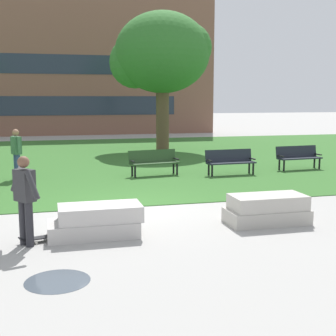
{
  "coord_description": "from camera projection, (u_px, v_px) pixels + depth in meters",
  "views": [
    {
      "loc": [
        -1.91,
        -11.55,
        2.77
      ],
      "look_at": [
        0.66,
        -1.4,
        1.2
      ],
      "focal_mm": 50.0,
      "sensor_mm": 36.0,
      "label": 1
    }
  ],
  "objects": [
    {
      "name": "ground_plane",
      "position": [
        129.0,
        207.0,
        11.94
      ],
      "size": [
        140.0,
        140.0,
        0.0
      ],
      "primitive_type": "plane",
      "color": "#A3A09B"
    },
    {
      "name": "grass_lawn",
      "position": [
        93.0,
        158.0,
        21.53
      ],
      "size": [
        40.0,
        20.0,
        0.02
      ],
      "primitive_type": "cube",
      "color": "#336628",
      "rests_on": "ground"
    },
    {
      "name": "concrete_block_center",
      "position": [
        96.0,
        221.0,
        9.43
      ],
      "size": [
        1.87,
        0.9,
        0.64
      ],
      "color": "#BCB7B2",
      "rests_on": "ground"
    },
    {
      "name": "concrete_block_left",
      "position": [
        267.0,
        210.0,
        10.41
      ],
      "size": [
        1.8,
        0.9,
        0.64
      ],
      "color": "#B2ADA3",
      "rests_on": "ground"
    },
    {
      "name": "person_skateboarder",
      "position": [
        25.0,
        196.0,
        8.73
      ],
      "size": [
        0.61,
        1.07,
        1.71
      ],
      "color": "#28282D",
      "rests_on": "ground"
    },
    {
      "name": "skateboard",
      "position": [
        46.0,
        237.0,
        9.13
      ],
      "size": [
        1.03,
        0.48,
        0.14
      ],
      "color": "black",
      "rests_on": "ground"
    },
    {
      "name": "puddle",
      "position": [
        58.0,
        281.0,
        7.13
      ],
      "size": [
        1.0,
        1.0,
        0.01
      ],
      "primitive_type": "cylinder",
      "color": "#47515B",
      "rests_on": "ground"
    },
    {
      "name": "park_bench_near_left",
      "position": [
        298.0,
        156.0,
        18.16
      ],
      "size": [
        1.84,
        0.68,
        0.9
      ],
      "color": "#1E232D",
      "rests_on": "grass_lawn"
    },
    {
      "name": "park_bench_far_left",
      "position": [
        230.0,
        160.0,
        16.89
      ],
      "size": [
        1.82,
        0.61,
        0.9
      ],
      "color": "#1E232D",
      "rests_on": "grass_lawn"
    },
    {
      "name": "park_bench_far_right",
      "position": [
        154.0,
        161.0,
        16.75
      ],
      "size": [
        1.86,
        0.79,
        0.9
      ],
      "color": "#284723",
      "rests_on": "grass_lawn"
    },
    {
      "name": "tree_near_right",
      "position": [
        161.0,
        54.0,
        24.48
      ],
      "size": [
        5.23,
        4.98,
        7.23
      ],
      "color": "brown",
      "rests_on": "grass_lawn"
    },
    {
      "name": "person_bystander_near_lawn",
      "position": [
        16.0,
        151.0,
        15.87
      ],
      "size": [
        0.38,
        0.7,
        1.71
      ],
      "color": "#384C7A",
      "rests_on": "grass_lawn"
    },
    {
      "name": "building_facade_distant",
      "position": [
        43.0,
        65.0,
        34.13
      ],
      "size": [
        26.04,
        1.03,
        10.35
      ],
      "color": "brown",
      "rests_on": "ground"
    }
  ]
}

